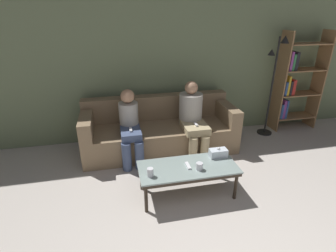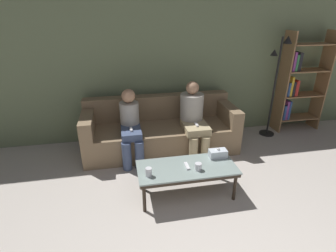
% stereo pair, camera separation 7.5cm
% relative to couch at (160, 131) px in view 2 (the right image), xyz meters
% --- Properties ---
extents(wall_back, '(12.00, 0.06, 2.60)m').
position_rel_couch_xyz_m(wall_back, '(0.00, 0.51, 1.00)').
color(wall_back, '#707F5B').
rests_on(wall_back, ground_plane).
extents(couch, '(2.38, 0.87, 0.82)m').
position_rel_couch_xyz_m(couch, '(0.00, 0.00, 0.00)').
color(couch, '#897051').
rests_on(couch, ground_plane).
extents(coffee_table, '(1.17, 0.52, 0.40)m').
position_rel_couch_xyz_m(coffee_table, '(0.11, -1.25, 0.05)').
color(coffee_table, '#8C9E99').
rests_on(coffee_table, ground_plane).
extents(cup_near_left, '(0.07, 0.07, 0.10)m').
position_rel_couch_xyz_m(cup_near_left, '(-0.35, -1.35, 0.14)').
color(cup_near_left, silver).
rests_on(cup_near_left, coffee_table).
extents(cup_near_right, '(0.08, 0.08, 0.09)m').
position_rel_couch_xyz_m(cup_near_right, '(0.22, -1.34, 0.14)').
color(cup_near_right, silver).
rests_on(cup_near_right, coffee_table).
extents(tissue_box, '(0.22, 0.12, 0.13)m').
position_rel_couch_xyz_m(tissue_box, '(0.55, -1.11, 0.15)').
color(tissue_box, silver).
rests_on(tissue_box, coffee_table).
extents(game_remote, '(0.04, 0.15, 0.02)m').
position_rel_couch_xyz_m(game_remote, '(0.11, -1.25, 0.10)').
color(game_remote, white).
rests_on(game_remote, coffee_table).
extents(bookshelf, '(0.82, 0.32, 1.78)m').
position_rel_couch_xyz_m(bookshelf, '(2.55, 0.28, 0.57)').
color(bookshelf, '#9E754C').
rests_on(bookshelf, ground_plane).
extents(standing_lamp, '(0.31, 0.26, 1.72)m').
position_rel_couch_xyz_m(standing_lamp, '(2.02, 0.14, 0.75)').
color(standing_lamp, black).
rests_on(standing_lamp, ground_plane).
extents(seated_person_left_end, '(0.31, 0.66, 1.05)m').
position_rel_couch_xyz_m(seated_person_left_end, '(-0.48, -0.24, 0.25)').
color(seated_person_left_end, '#47567A').
rests_on(seated_person_left_end, ground_plane).
extents(seated_person_mid_left, '(0.36, 0.72, 1.12)m').
position_rel_couch_xyz_m(seated_person_mid_left, '(0.48, -0.21, 0.30)').
color(seated_person_mid_left, tan).
rests_on(seated_person_mid_left, ground_plane).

